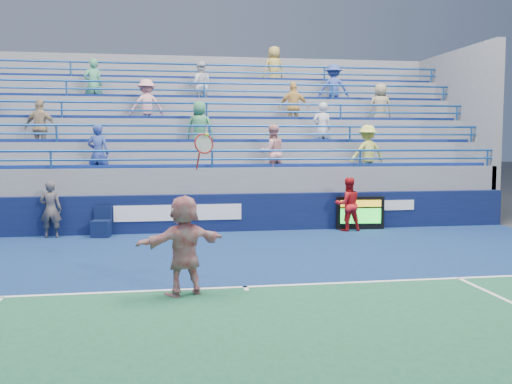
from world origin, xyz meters
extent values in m
plane|color=#333538|center=(0.00, 0.00, 0.00)|extent=(120.00, 120.00, 0.00)
cube|color=navy|center=(0.00, 2.20, 0.01)|extent=(18.00, 8.40, 0.02)
cube|color=white|center=(0.00, 0.00, 0.02)|extent=(11.00, 0.10, 0.01)
cube|color=white|center=(0.00, -0.10, 0.02)|extent=(0.08, 0.30, 0.01)
cube|color=#0A1237|center=(0.00, 6.50, 0.55)|extent=(18.00, 0.30, 1.10)
cube|color=white|center=(-1.00, 6.34, 0.60)|extent=(3.60, 0.02, 0.45)
cube|color=white|center=(5.20, 6.34, 0.70)|extent=(1.80, 0.02, 0.30)
cube|color=slate|center=(0.00, 9.45, 0.55)|extent=(18.00, 5.60, 1.10)
cube|color=slate|center=(0.00, 9.45, 0.93)|extent=(18.00, 5.60, 1.85)
cube|color=navy|center=(0.00, 7.10, 1.90)|extent=(17.40, 0.45, 0.10)
cylinder|color=#1B4D94|center=(0.00, 6.70, 2.35)|extent=(18.00, 0.07, 0.07)
cube|color=slate|center=(0.00, 9.95, 1.30)|extent=(18.00, 4.60, 2.60)
cube|color=navy|center=(0.00, 8.10, 2.65)|extent=(17.40, 0.45, 0.10)
cylinder|color=#1B4D94|center=(0.00, 7.70, 3.10)|extent=(18.00, 0.07, 0.07)
cube|color=slate|center=(0.00, 10.45, 1.68)|extent=(18.00, 3.60, 3.35)
cube|color=navy|center=(0.00, 9.10, 3.40)|extent=(17.40, 0.45, 0.10)
cylinder|color=#1B4D94|center=(0.00, 8.70, 3.85)|extent=(18.00, 0.07, 0.07)
cube|color=slate|center=(0.00, 10.95, 2.05)|extent=(18.00, 2.60, 4.10)
cube|color=navy|center=(0.00, 10.10, 4.15)|extent=(17.40, 0.45, 0.10)
cylinder|color=#1B4D94|center=(0.00, 9.70, 4.60)|extent=(18.00, 0.07, 0.07)
cube|color=slate|center=(0.00, 11.45, 2.42)|extent=(18.00, 1.60, 4.85)
cube|color=navy|center=(0.00, 11.10, 4.90)|extent=(17.40, 0.45, 0.10)
cylinder|color=#1B4D94|center=(0.00, 10.70, 5.35)|extent=(18.00, 0.07, 0.07)
imported|color=tan|center=(2.69, 11.10, 5.28)|extent=(0.95, 0.75, 1.70)
imported|color=#9C8E68|center=(6.06, 9.10, 3.78)|extent=(0.87, 0.60, 1.70)
imported|color=#DCDB55|center=(4.88, 7.10, 2.28)|extent=(1.18, 0.78, 1.70)
imported|color=pink|center=(1.85, 7.10, 2.28)|extent=(0.94, 0.80, 1.70)
imported|color=pink|center=(-1.91, 9.10, 3.78)|extent=(1.19, 0.81, 1.70)
imported|color=#E7B059|center=(2.98, 9.10, 3.78)|extent=(1.05, 0.55, 1.70)
imported|color=tan|center=(-5.02, 8.10, 3.03)|extent=(1.07, 0.66, 1.70)
imported|color=silver|center=(-0.12, 10.10, 4.53)|extent=(0.85, 0.67, 1.70)
imported|color=#354CA1|center=(4.67, 10.10, 4.53)|extent=(1.20, 0.83, 1.70)
imported|color=#3B8155|center=(-0.27, 8.10, 3.03)|extent=(0.94, 0.74, 1.70)
imported|color=navy|center=(-3.26, 7.10, 2.28)|extent=(0.70, 0.54, 1.70)
imported|color=silver|center=(3.69, 8.10, 3.03)|extent=(0.63, 0.42, 1.70)
imported|color=#479C6C|center=(-3.69, 10.10, 4.53)|extent=(0.70, 0.54, 1.70)
cube|color=black|center=(4.36, 6.24, 0.49)|extent=(1.44, 0.29, 0.99)
cube|color=gold|center=(4.36, 6.15, 0.79)|extent=(1.21, 0.02, 0.20)
cube|color=#19E533|center=(4.36, 6.15, 0.42)|extent=(1.21, 0.02, 0.44)
cube|color=#0B1537|center=(-3.11, 6.01, 0.24)|extent=(0.54, 0.54, 0.47)
cube|color=#0B1537|center=(-3.11, 6.22, 0.66)|extent=(0.47, 0.12, 0.37)
imported|color=silver|center=(-1.08, -0.30, 0.86)|extent=(1.66, 1.07, 1.72)
torus|color=#B51D16|center=(-0.73, -0.30, 2.57)|extent=(0.36, 0.20, 0.35)
cylinder|color=#B51D16|center=(-0.83, -0.30, 2.29)|extent=(0.08, 0.20, 0.31)
sphere|color=yellow|center=(-0.68, -0.35, 2.72)|extent=(0.07, 0.07, 0.07)
imported|color=#131934|center=(-4.44, 6.12, 0.78)|extent=(0.58, 0.40, 1.56)
imported|color=red|center=(3.90, 6.00, 0.79)|extent=(0.78, 0.62, 1.58)
camera|label=1|loc=(-1.41, -9.88, 2.60)|focal=40.00mm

